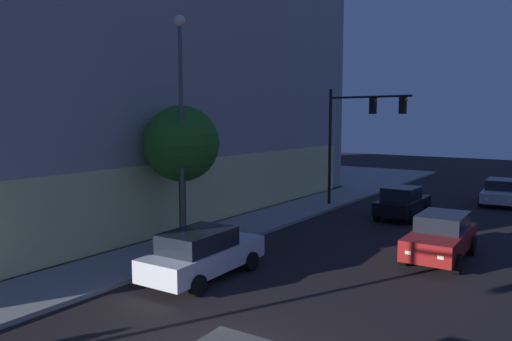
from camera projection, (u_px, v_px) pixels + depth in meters
The scene contains 8 objects.
modern_building at pixel (32, 72), 30.77m from camera, with size 31.93×28.62×16.42m.
traffic_light_far_corner at pixel (358, 124), 27.63m from camera, with size 0.63×4.98×6.81m.
street_lamp_sidewalk at pixel (181, 107), 18.79m from camera, with size 0.44×0.44×9.03m.
sidewalk_tree at pixel (181, 144), 20.14m from camera, with size 3.15×3.15×5.67m.
car_white at pixel (203, 253), 16.10m from camera, with size 4.81×2.17×1.67m.
car_red at pixel (441, 236), 18.26m from camera, with size 4.63×2.09×1.70m.
car_black at pixel (402, 202), 25.77m from camera, with size 4.26×2.06×1.69m.
car_silver at pixel (502, 192), 29.87m from camera, with size 4.56×2.34×1.52m.
Camera 1 is at (-7.92, -6.35, 5.33)m, focal length 34.18 mm.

